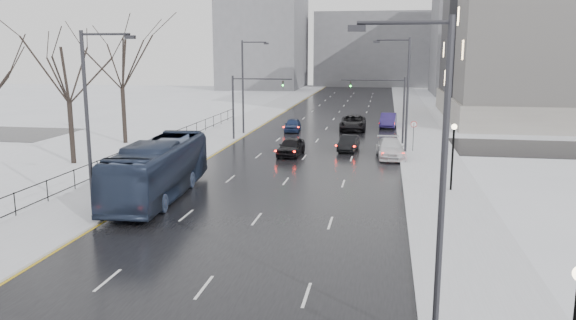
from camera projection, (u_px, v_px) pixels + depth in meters
The scene contains 26 objects.
road at pixel (328, 126), 67.07m from camera, with size 16.00×150.00×0.04m, color black.
cross_road at pixel (316, 142), 55.48m from camera, with size 130.00×10.00×0.04m, color black.
sidewalk_left at pixel (243, 124), 68.83m from camera, with size 5.00×150.00×0.16m, color silver.
sidewalk_right at pixel (418, 128), 65.29m from camera, with size 5.00×150.00×0.16m, color silver.
park_strip at pixel (170, 122), 70.43m from camera, with size 14.00×150.00×0.12m, color white.
tree_park_d at pixel (74, 164), 44.95m from camera, with size 8.75×8.75×12.50m, color black, non-canonical shape.
tree_park_e at pixel (126, 144), 54.68m from camera, with size 9.45×9.45×13.50m, color black, non-canonical shape.
iron_fence at pixel (105, 165), 40.10m from camera, with size 0.06×70.00×1.30m.
streetlight_r_near at pixel (435, 170), 16.29m from camera, with size 2.95×0.25×10.00m.
streetlight_r_mid at pixel (405, 93), 45.28m from camera, with size 2.95×0.25×10.00m.
streetlight_l_near at pixel (91, 118), 28.70m from camera, with size 2.95×0.25×10.00m.
streetlight_l_far at pixel (245, 82), 59.63m from camera, with size 2.95×0.25×10.00m.
lamppost_r_mid at pixel (453, 147), 35.66m from camera, with size 0.36×0.36×4.28m.
mast_signal_right at pixel (393, 102), 53.45m from camera, with size 6.10×0.33×6.50m.
mast_signal_left at pixel (243, 100), 55.91m from camera, with size 6.10×0.33×6.50m.
no_uturn_sign at pixel (414, 127), 49.62m from camera, with size 0.60×0.06×2.70m.
bldg_far_right at pixel (495, 40), 113.38m from camera, with size 24.00×20.00×22.00m, color slate.
bldg_far_left at pixel (264, 28), 130.88m from camera, with size 18.00×22.00×28.00m, color slate.
bldg_far_center at pixel (377, 50), 141.97m from camera, with size 30.00×18.00×18.00m, color slate.
bus at pixel (159, 169), 34.59m from camera, with size 2.96×12.66×3.53m, color #253048.
sedan_center_near at pixel (291, 147), 48.38m from camera, with size 1.84×4.58×1.56m, color black.
sedan_right_near at pixel (349, 143), 50.69m from camera, with size 1.45×4.17×1.37m, color black.
sedan_right_cross at pixel (353, 123), 63.49m from camera, with size 2.83×6.14×1.71m, color black.
sedan_right_far at pixel (390, 148), 47.42m from camera, with size 2.22×5.46×1.59m, color silver.
sedan_center_far at pixel (293, 125), 62.66m from camera, with size 1.70×4.22×1.44m, color navy.
sedan_right_distant at pixel (388, 120), 66.08m from camera, with size 1.75×5.01×1.65m, color navy.
Camera 1 is at (6.68, -6.42, 9.07)m, focal length 35.00 mm.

